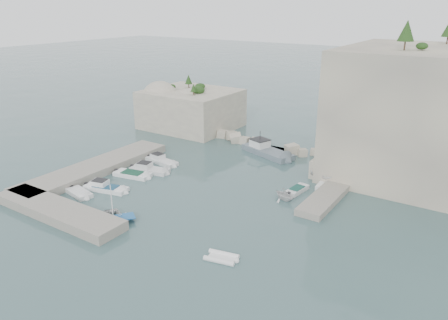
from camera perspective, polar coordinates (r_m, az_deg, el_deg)
The scene contains 22 objects.
ground at distance 53.64m, azimuth -3.55°, elevation -4.84°, with size 400.00×400.00×0.00m, color #405E60.
cliff_east at distance 63.61m, azimuth 26.80°, elevation 5.12°, with size 26.00×22.00×17.00m, color beige.
cliff_terrace at distance 62.77m, azimuth 16.16°, elevation -0.62°, with size 8.00×10.00×2.50m, color beige.
outcrop_west at distance 82.93m, azimuth -4.31°, elevation 6.66°, with size 16.00×14.00×7.00m, color beige.
quay_west at distance 63.81m, azimuth -16.43°, elevation -0.99°, with size 5.00×24.00×1.10m, color #9E9689.
quay_south at distance 52.27m, azimuth -20.91°, elevation -6.23°, with size 18.00×4.00×1.10m, color #9E9689.
ledge_east at distance 55.83m, azimuth 13.99°, elevation -3.95°, with size 3.00×16.00×0.80m, color #9E9689.
breakwater at distance 71.37m, azimuth 6.44°, elevation 2.06°, with size 28.00×3.00×1.40m, color beige.
motorboat_a at distance 65.23m, azimuth -8.13°, elevation -0.40°, with size 6.04×1.80×1.40m, color silver, non-canonical shape.
motorboat_b at distance 62.15m, azimuth -9.66°, elevation -1.53°, with size 6.16×2.02×1.40m, color silver, non-canonical shape.
motorboat_c at distance 61.01m, azimuth -11.85°, elevation -2.10°, with size 5.64×2.05×0.70m, color white, non-canonical shape.
motorboat_d at distance 57.31m, azimuth -15.13°, elevation -3.85°, with size 6.30×1.87×1.40m, color white, non-canonical shape.
motorboat_e at distance 56.89m, azimuth -18.35°, elevation -4.38°, with size 4.29×1.75×0.70m, color silver, non-canonical shape.
rowboat at distance 49.00m, azimuth -14.20°, elevation -7.98°, with size 3.56×4.98×1.03m, color silver.
inflatable_dinghy at distance 41.46m, azimuth -0.33°, elevation -12.81°, with size 3.28×1.59×0.44m, color white, non-canonical shape.
tender_east_a at distance 53.36m, azimuth 7.84°, elevation -5.13°, with size 2.54×2.94×1.55m, color silver.
tender_east_b at distance 55.64m, azimuth 9.50°, elevation -4.14°, with size 4.13×1.41×0.70m, color silver, non-canonical shape.
tender_east_c at distance 58.36m, azimuth 13.20°, elevation -3.24°, with size 4.99×1.61×0.70m, color white, non-canonical shape.
tender_east_d at distance 59.47m, azimuth 12.58°, elevation -2.75°, with size 1.66×4.43×1.71m, color white.
work_boat at distance 68.53m, azimuth 5.69°, elevation 0.71°, with size 10.06×2.97×2.20m, color slate, non-canonical shape.
rowboat_mast at distance 47.86m, azimuth -14.47°, elevation -5.21°, with size 0.10×0.10×4.20m, color white.
vegetation at distance 64.36m, azimuth 23.66°, elevation 14.31°, with size 53.48×13.88×13.40m.
Camera 1 is at (29.59, -38.72, 22.41)m, focal length 35.00 mm.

